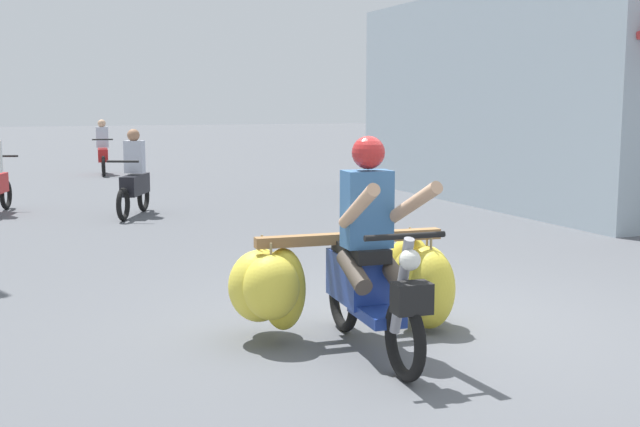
% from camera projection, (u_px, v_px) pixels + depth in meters
% --- Properties ---
extents(ground_plane, '(120.00, 120.00, 0.00)m').
position_uv_depth(ground_plane, '(422.00, 325.00, 6.47)').
color(ground_plane, '#56595E').
extents(motorbike_main_loaded, '(1.86, 1.85, 1.58)m').
position_uv_depth(motorbike_main_loaded, '(349.00, 277.00, 6.05)').
color(motorbike_main_loaded, black).
rests_on(motorbike_main_loaded, ground).
extents(motorbike_distant_ahead_right, '(0.50, 1.62, 1.40)m').
position_uv_depth(motorbike_distant_ahead_right, '(103.00, 152.00, 20.01)').
color(motorbike_distant_ahead_right, black).
rests_on(motorbike_distant_ahead_right, ground).
extents(motorbike_distant_far_ahead, '(0.83, 1.50, 1.40)m').
position_uv_depth(motorbike_distant_far_ahead, '(134.00, 181.00, 12.72)').
color(motorbike_distant_far_ahead, black).
rests_on(motorbike_distant_far_ahead, ground).
extents(shopfront_building, '(3.20, 8.51, 3.80)m').
position_uv_depth(shopfront_building, '(535.00, 98.00, 14.64)').
color(shopfront_building, '#9EADB7').
rests_on(shopfront_building, ground).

